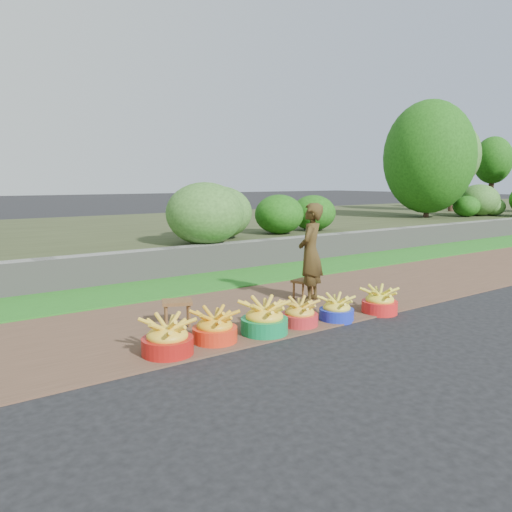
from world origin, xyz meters
TOP-DOWN VIEW (x-y plane):
  - ground_plane at (0.00, 0.00)m, footprint 120.00×120.00m
  - dirt_shoulder at (0.00, 1.25)m, footprint 80.00×2.50m
  - grass_verge at (0.00, 3.25)m, footprint 80.00×1.50m
  - retaining_wall at (0.00, 4.10)m, footprint 80.00×0.35m
  - earth_bank at (0.00, 9.00)m, footprint 80.00×10.00m
  - basin_a at (-1.91, 0.30)m, footprint 0.53×0.53m
  - basin_b at (-1.31, 0.37)m, footprint 0.50×0.50m
  - basin_c at (-0.69, 0.28)m, footprint 0.55×0.55m
  - basin_d at (-0.14, 0.29)m, footprint 0.45×0.45m
  - basin_e at (0.41, 0.21)m, footprint 0.44×0.44m
  - basin_f at (1.14, 0.13)m, footprint 0.48×0.48m
  - stool_left at (-1.37, 1.15)m, footprint 0.44×0.40m
  - stool_right at (0.84, 1.35)m, footprint 0.37×0.31m
  - vendor_woman at (0.78, 1.13)m, footprint 0.63×0.58m

SIDE VIEW (x-z plane):
  - ground_plane at x=0.00m, z-range 0.00..0.00m
  - dirt_shoulder at x=0.00m, z-range 0.00..0.02m
  - grass_verge at x=0.00m, z-range 0.00..0.04m
  - basin_e at x=0.41m, z-range -0.02..0.31m
  - basin_d at x=-0.14m, z-range -0.02..0.32m
  - basin_f at x=1.14m, z-range -0.02..0.34m
  - basin_b at x=-1.31m, z-range -0.02..0.35m
  - basin_a at x=-1.91m, z-range -0.02..0.38m
  - basin_c at x=-0.69m, z-range -0.02..0.39m
  - stool_right at x=0.84m, z-range 0.10..0.39m
  - earth_bank at x=0.00m, z-range 0.00..0.50m
  - stool_left at x=-1.37m, z-range 0.11..0.43m
  - retaining_wall at x=0.00m, z-range 0.00..0.55m
  - vendor_woman at x=0.78m, z-range 0.02..1.47m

